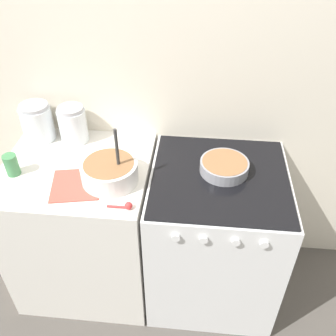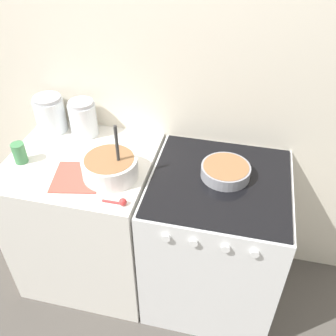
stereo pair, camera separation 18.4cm
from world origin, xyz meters
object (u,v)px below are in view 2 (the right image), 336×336
baking_pan (226,171)px  storage_jar_middle (83,120)px  stove (214,240)px  storage_jar_left (51,116)px  tin_can (19,153)px  mixing_bowl (110,166)px

baking_pan → storage_jar_middle: size_ratio=1.17×
stove → storage_jar_left: 1.18m
tin_can → mixing_bowl: bearing=-0.5°
mixing_bowl → storage_jar_left: bearing=145.5°
mixing_bowl → baking_pan: mixing_bowl is taller
mixing_bowl → baking_pan: (0.56, 0.13, -0.03)m
mixing_bowl → baking_pan: bearing=12.9°
mixing_bowl → tin_can: mixing_bowl is taller
stove → tin_can: tin_can is taller
baking_pan → tin_can: (-1.06, -0.12, 0.02)m
storage_jar_left → tin_can: storage_jar_left is taller
stove → storage_jar_left: (-1.02, 0.24, 0.54)m
storage_jar_middle → stove: bearing=-16.4°
tin_can → stove: bearing=4.7°
baking_pan → tin_can: bearing=-173.4°
storage_jar_left → tin_can: (-0.02, -0.32, -0.03)m
baking_pan → storage_jar_left: storage_jar_left is taller
mixing_bowl → storage_jar_middle: 0.43m
stove → storage_jar_middle: bearing=163.6°
baking_pan → stove: bearing=-114.0°
stove → baking_pan: 0.48m
storage_jar_left → storage_jar_middle: 0.20m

